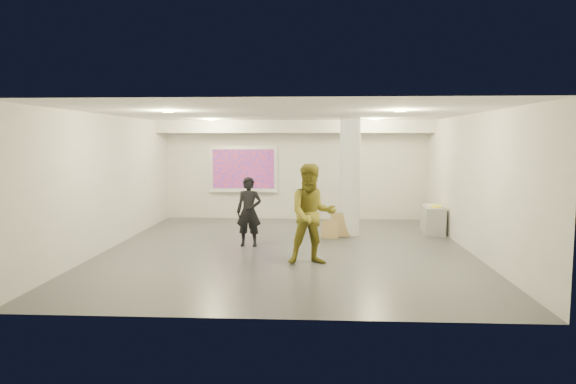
# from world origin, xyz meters

# --- Properties ---
(floor) EXTENTS (8.00, 9.00, 0.01)m
(floor) POSITION_xyz_m (0.00, 0.00, 0.00)
(floor) COLOR #3C3F44
(floor) RESTS_ON ground
(ceiling) EXTENTS (8.00, 9.00, 0.01)m
(ceiling) POSITION_xyz_m (0.00, 0.00, 3.00)
(ceiling) COLOR white
(ceiling) RESTS_ON floor
(wall_back) EXTENTS (8.00, 0.01, 3.00)m
(wall_back) POSITION_xyz_m (0.00, 4.50, 1.50)
(wall_back) COLOR beige
(wall_back) RESTS_ON floor
(wall_front) EXTENTS (8.00, 0.01, 3.00)m
(wall_front) POSITION_xyz_m (0.00, -4.50, 1.50)
(wall_front) COLOR beige
(wall_front) RESTS_ON floor
(wall_left) EXTENTS (0.01, 9.00, 3.00)m
(wall_left) POSITION_xyz_m (-4.00, 0.00, 1.50)
(wall_left) COLOR beige
(wall_left) RESTS_ON floor
(wall_right) EXTENTS (0.01, 9.00, 3.00)m
(wall_right) POSITION_xyz_m (4.00, 0.00, 1.50)
(wall_right) COLOR beige
(wall_right) RESTS_ON floor
(soffit_band) EXTENTS (8.00, 1.10, 0.36)m
(soffit_band) POSITION_xyz_m (0.00, 3.95, 2.82)
(soffit_band) COLOR silver
(soffit_band) RESTS_ON ceiling
(downlight_nw) EXTENTS (0.22, 0.22, 0.02)m
(downlight_nw) POSITION_xyz_m (-2.20, 2.50, 2.98)
(downlight_nw) COLOR #F0D77A
(downlight_nw) RESTS_ON ceiling
(downlight_ne) EXTENTS (0.22, 0.22, 0.02)m
(downlight_ne) POSITION_xyz_m (2.20, 2.50, 2.98)
(downlight_ne) COLOR #F0D77A
(downlight_ne) RESTS_ON ceiling
(downlight_sw) EXTENTS (0.22, 0.22, 0.02)m
(downlight_sw) POSITION_xyz_m (-2.20, -1.50, 2.98)
(downlight_sw) COLOR #F0D77A
(downlight_sw) RESTS_ON ceiling
(downlight_se) EXTENTS (0.22, 0.22, 0.02)m
(downlight_se) POSITION_xyz_m (2.20, -1.50, 2.98)
(downlight_se) COLOR #F0D77A
(downlight_se) RESTS_ON ceiling
(column) EXTENTS (0.52, 0.52, 3.00)m
(column) POSITION_xyz_m (1.50, 1.80, 1.50)
(column) COLOR silver
(column) RESTS_ON floor
(projection_screen) EXTENTS (2.10, 0.13, 1.42)m
(projection_screen) POSITION_xyz_m (-1.60, 4.45, 1.53)
(projection_screen) COLOR silver
(projection_screen) RESTS_ON wall_back
(credenza) EXTENTS (0.60, 1.24, 0.70)m
(credenza) POSITION_xyz_m (3.72, 2.28, 0.35)
(credenza) COLOR gray
(credenza) RESTS_ON floor
(papers_stack) EXTENTS (0.32, 0.39, 0.02)m
(papers_stack) POSITION_xyz_m (3.73, 2.39, 0.72)
(papers_stack) COLOR silver
(papers_stack) RESTS_ON credenza
(postit_pad) EXTENTS (0.32, 0.38, 0.03)m
(postit_pad) POSITION_xyz_m (3.77, 2.12, 0.72)
(postit_pad) COLOR #FFF523
(postit_pad) RESTS_ON credenza
(cardboard_back) EXTENTS (0.59, 0.29, 0.61)m
(cardboard_back) POSITION_xyz_m (1.31, 1.57, 0.31)
(cardboard_back) COLOR #94794A
(cardboard_back) RESTS_ON floor
(cardboard_front) EXTENTS (0.43, 0.14, 0.47)m
(cardboard_front) POSITION_xyz_m (0.99, 1.31, 0.24)
(cardboard_front) COLOR #94794A
(cardboard_front) RESTS_ON floor
(woman) EXTENTS (0.61, 0.43, 1.60)m
(woman) POSITION_xyz_m (-0.89, 0.31, 0.80)
(woman) COLOR black
(woman) RESTS_ON floor
(man) EXTENTS (1.08, 0.90, 1.98)m
(man) POSITION_xyz_m (0.57, -1.32, 0.99)
(man) COLOR olive
(man) RESTS_ON floor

